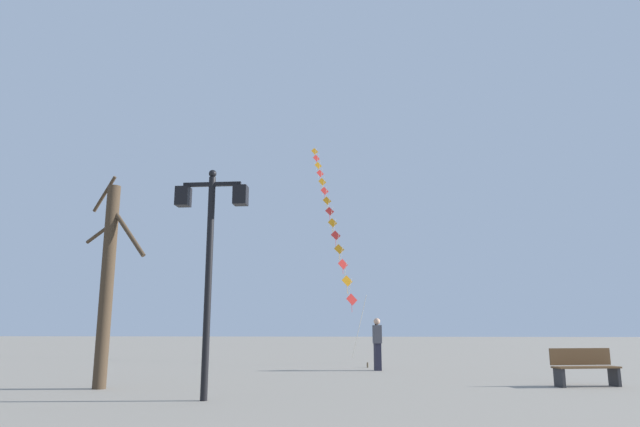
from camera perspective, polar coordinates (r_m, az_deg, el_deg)
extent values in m
plane|color=gray|center=(22.26, 4.10, -15.12)|extent=(160.00, 160.00, 0.00)
cylinder|color=black|center=(11.51, -11.30, -7.11)|extent=(0.14, 0.14, 4.45)
sphere|color=black|center=(11.91, -10.86, 4.00)|extent=(0.16, 0.16, 0.16)
cube|color=black|center=(11.85, -10.91, 2.93)|extent=(1.21, 0.08, 0.08)
cube|color=black|center=(11.97, -13.74, 1.67)|extent=(0.28, 0.28, 0.40)
cube|color=beige|center=(11.97, -13.74, 1.67)|extent=(0.19, 0.19, 0.30)
cube|color=black|center=(11.64, -8.08, 1.83)|extent=(0.28, 0.28, 0.40)
cube|color=beige|center=(11.64, -8.08, 1.83)|extent=(0.19, 0.19, 0.30)
cylinder|color=brown|center=(20.75, 4.86, -15.11)|extent=(0.06, 0.06, 0.18)
cylinder|color=silver|center=(22.26, 3.99, -11.58)|extent=(0.67, 3.10, 2.40)
cylinder|color=silver|center=(24.44, 3.01, -7.77)|extent=(0.26, 1.15, 0.89)
cylinder|color=silver|center=(25.65, 2.56, -6.00)|extent=(0.26, 1.15, 0.89)
cylinder|color=silver|center=(26.88, 2.15, -4.39)|extent=(0.26, 1.15, 0.89)
cylinder|color=silver|center=(28.13, 1.78, -2.92)|extent=(0.26, 1.15, 0.89)
cylinder|color=silver|center=(29.40, 1.44, -1.58)|extent=(0.26, 1.15, 0.89)
cylinder|color=silver|center=(30.69, 1.13, -0.34)|extent=(0.26, 1.15, 0.89)
cylinder|color=silver|center=(31.99, 0.85, 0.79)|extent=(0.26, 1.15, 0.89)
cylinder|color=silver|center=(33.30, 0.59, 1.83)|extent=(0.26, 1.15, 0.89)
cylinder|color=silver|center=(34.63, 0.35, 2.79)|extent=(0.26, 1.15, 0.89)
cylinder|color=silver|center=(35.96, 0.12, 3.69)|extent=(0.26, 1.15, 0.89)
cylinder|color=silver|center=(37.30, -0.09, 4.51)|extent=(0.26, 1.15, 0.89)
cylinder|color=silver|center=(38.65, -0.28, 5.28)|extent=(0.26, 1.15, 0.89)
cylinder|color=silver|center=(40.01, -0.46, 6.00)|extent=(0.26, 1.15, 0.89)
cube|color=red|center=(23.84, 3.25, -8.73)|extent=(0.47, 0.22, 0.51)
cylinder|color=red|center=(23.83, 3.26, -9.60)|extent=(0.04, 0.05, 0.33)
cube|color=orange|center=(25.04, 2.77, -6.87)|extent=(0.48, 0.18, 0.51)
cylinder|color=orange|center=(25.01, 2.78, -7.75)|extent=(0.04, 0.06, 0.37)
cube|color=red|center=(26.26, 2.35, -5.18)|extent=(0.46, 0.23, 0.51)
cylinder|color=red|center=(26.22, 2.35, -5.90)|extent=(0.03, 0.05, 0.27)
cube|color=orange|center=(27.50, 1.96, -3.64)|extent=(0.51, 0.07, 0.51)
cylinder|color=orange|center=(27.45, 1.96, -4.46)|extent=(0.02, 0.02, 0.40)
cube|color=red|center=(28.77, 1.61, -2.23)|extent=(0.51, 0.02, 0.51)
cylinder|color=red|center=(28.70, 1.61, -3.02)|extent=(0.02, 0.08, 0.40)
cube|color=orange|center=(30.04, 1.28, -0.95)|extent=(0.51, 0.05, 0.51)
cylinder|color=orange|center=(29.98, 1.29, -1.63)|extent=(0.02, 0.02, 0.32)
cube|color=red|center=(31.34, 0.99, 0.23)|extent=(0.51, 0.02, 0.51)
cylinder|color=red|center=(31.27, 0.99, -0.39)|extent=(0.02, 0.05, 0.30)
cube|color=orange|center=(32.65, 0.72, 1.32)|extent=(0.50, 0.08, 0.51)
cylinder|color=orange|center=(32.56, 0.72, 0.67)|extent=(0.02, 0.04, 0.35)
cube|color=red|center=(33.96, 0.46, 2.32)|extent=(0.48, 0.19, 0.51)
cylinder|color=red|center=(33.88, 0.47, 1.77)|extent=(0.02, 0.02, 0.28)
cube|color=orange|center=(35.29, 0.23, 3.25)|extent=(0.50, 0.13, 0.51)
cylinder|color=orange|center=(35.20, 0.23, 2.68)|extent=(0.02, 0.04, 0.32)
cube|color=red|center=(36.63, 0.02, 4.11)|extent=(0.47, 0.22, 0.51)
cylinder|color=red|center=(36.54, 0.02, 3.61)|extent=(0.02, 0.02, 0.26)
cube|color=orange|center=(37.98, -0.19, 4.91)|extent=(0.48, 0.17, 0.51)
cylinder|color=orange|center=(37.88, -0.19, 4.42)|extent=(0.03, 0.04, 0.27)
cube|color=red|center=(39.33, -0.37, 5.65)|extent=(0.46, 0.22, 0.51)
cylinder|color=red|center=(39.23, -0.37, 5.20)|extent=(0.03, 0.05, 0.24)
cube|color=orange|center=(40.69, -0.55, 6.34)|extent=(0.49, 0.15, 0.51)
cylinder|color=orange|center=(40.59, -0.55, 5.90)|extent=(0.02, 0.03, 0.26)
cube|color=#1E1E2D|center=(19.34, 5.88, -14.28)|extent=(0.26, 0.34, 0.90)
cube|color=#3F3F47|center=(19.32, 5.83, -12.11)|extent=(0.31, 0.42, 0.60)
sphere|color=tan|center=(19.32, 5.81, -10.87)|extent=(0.22, 0.22, 0.22)
cylinder|color=#3F3F47|center=(19.53, 5.68, -11.61)|extent=(0.17, 0.40, 0.50)
cylinder|color=#423323|center=(14.40, -20.85, -6.70)|extent=(0.31, 0.31, 4.82)
cylinder|color=#423323|center=(15.00, -21.07, 1.85)|extent=(0.71, 0.39, 0.85)
cylinder|color=#423323|center=(14.93, -21.54, -1.89)|extent=(0.89, 0.56, 0.44)
cylinder|color=#423323|center=(14.24, -18.96, -1.75)|extent=(1.06, 0.34, 1.27)
cube|color=brown|center=(15.34, 25.46, -13.94)|extent=(1.65, 0.80, 0.04)
cube|color=brown|center=(15.50, 24.93, -13.06)|extent=(1.56, 0.43, 0.40)
cube|color=#262628|center=(14.97, 23.18, -15.08)|extent=(0.17, 0.39, 0.45)
cube|color=#262628|center=(15.77, 27.76, -14.47)|extent=(0.17, 0.39, 0.45)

